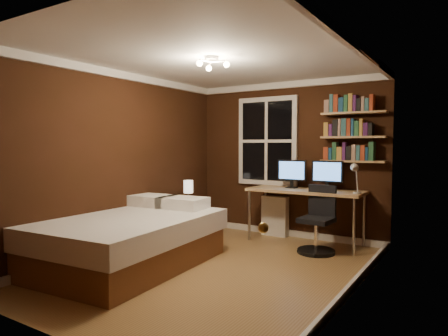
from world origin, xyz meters
The scene contains 24 objects.
floor centered at (0.00, 0.00, 0.00)m, with size 4.20×4.20×0.00m, color brown.
wall_back centered at (0.00, 2.10, 1.25)m, with size 3.20×0.04×2.50m, color black.
wall_left centered at (-1.60, 0.00, 1.25)m, with size 0.04×4.20×2.50m, color black.
wall_right centered at (1.60, 0.00, 1.25)m, with size 0.04×4.20×2.50m, color black.
ceiling centered at (0.00, 0.00, 2.50)m, with size 3.20×4.20×0.02m, color white.
window centered at (-0.35, 2.06, 1.55)m, with size 1.06×0.06×1.46m, color silver.
door centered at (1.59, -1.55, 1.02)m, with size 0.03×0.82×2.05m, color black, non-canonical shape.
door_knob centered at (1.55, -1.85, 1.00)m, with size 0.06×0.06×0.06m, color gold.
ceiling_fixture centered at (0.00, -0.10, 2.40)m, with size 0.44×0.44×0.18m, color beige, non-canonical shape.
bookshelf_lower centered at (1.08, 1.98, 1.25)m, with size 0.92×0.22×0.03m, color #AC8453.
books_row_lower centered at (1.08, 1.98, 1.38)m, with size 0.66×0.16×0.23m, color #97341B, non-canonical shape.
bookshelf_middle centered at (1.08, 1.98, 1.60)m, with size 0.92×0.22×0.03m, color #AC8453.
books_row_middle centered at (1.08, 1.98, 1.73)m, with size 0.66×0.16×0.23m, color navy, non-canonical shape.
bookshelf_upper centered at (1.08, 1.98, 1.95)m, with size 0.92×0.22×0.03m, color #AC8453.
books_row_upper centered at (1.08, 1.98, 2.08)m, with size 0.66×0.16×0.23m, color #265937, non-canonical shape.
bed centered at (-1.00, -0.46, 0.33)m, with size 1.79×2.37×0.77m.
nightstand centered at (-1.26, 1.09, 0.24)m, with size 0.39×0.39×0.49m, color brown.
bedside_lamp centered at (-1.26, 1.09, 0.71)m, with size 0.15×0.15×0.43m, color white, non-canonical shape.
radiator centered at (-0.16, 1.98, 0.32)m, with size 0.43×0.15×0.65m, color silver.
desk centered at (0.44, 1.76, 0.76)m, with size 1.72×0.65×0.82m.
monitor_left centered at (0.19, 1.84, 1.04)m, with size 0.46×0.12×0.44m, color black, non-canonical shape.
monitor_right centered at (0.75, 1.84, 1.04)m, with size 0.46×0.12×0.44m, color black, non-canonical shape.
desk_lamp centered at (1.22, 1.57, 1.04)m, with size 0.14×0.32×0.44m, color silver, non-canonical shape.
office_chair centered at (0.78, 1.35, 0.34)m, with size 0.51×0.51×0.93m.
Camera 1 is at (2.60, -3.94, 1.49)m, focal length 32.00 mm.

